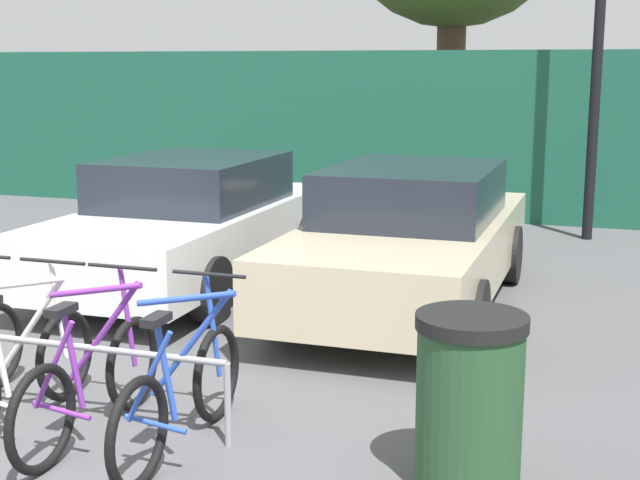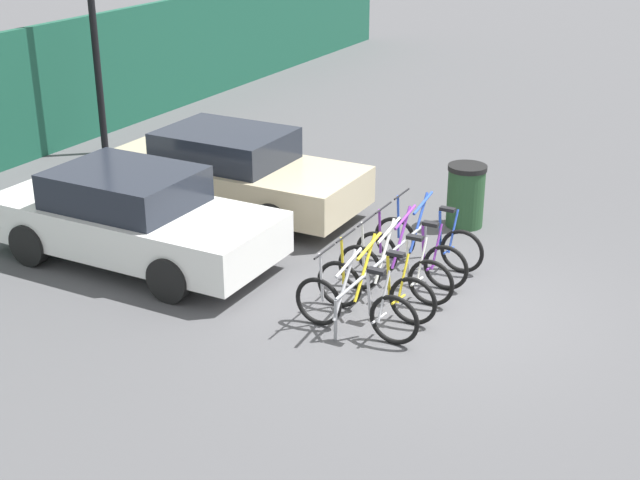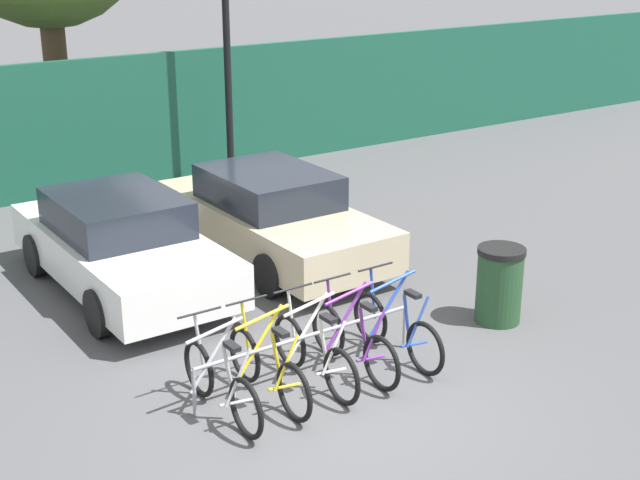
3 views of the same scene
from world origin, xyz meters
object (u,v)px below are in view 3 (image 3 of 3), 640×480
(bicycle_purple, at_px, (354,342))
(car_beige, at_px, (272,215))
(bicycle_yellow, at_px, (268,369))
(car_white, at_px, (121,244))
(bike_rack, at_px, (307,342))
(bicycle_silver, at_px, (221,384))
(bicycle_blue, at_px, (397,329))
(trash_bin, at_px, (499,284))
(bicycle_white, at_px, (315,354))

(bicycle_purple, distance_m, car_beige, 4.02)
(bicycle_yellow, xyz_separation_m, car_white, (-0.08, 3.91, 0.31))
(bicycle_purple, bearing_deg, bicycle_yellow, 179.18)
(bike_rack, xyz_separation_m, bicycle_purple, (0.55, -0.15, -0.10))
(bicycle_silver, bearing_deg, bicycle_yellow, 2.96)
(bicycle_blue, xyz_separation_m, trash_bin, (1.78, 0.06, 0.14))
(bicycle_blue, bearing_deg, bike_rack, 172.39)
(bicycle_silver, relative_size, bicycle_white, 1.00)
(trash_bin, bearing_deg, car_beige, 107.85)
(bike_rack, height_order, car_beige, car_beige)
(trash_bin, bearing_deg, bike_rack, 178.38)
(bicycle_silver, bearing_deg, bicycle_white, 2.96)
(trash_bin, bearing_deg, bicycle_white, -178.76)
(bike_rack, xyz_separation_m, car_white, (-0.69, 3.76, 0.22))
(bike_rack, distance_m, bicycle_blue, 1.21)
(bicycle_silver, height_order, bicycle_blue, same)
(bicycle_white, bearing_deg, bicycle_yellow, -176.23)
(bicycle_yellow, distance_m, bicycle_blue, 1.81)
(bicycle_white, xyz_separation_m, trash_bin, (2.98, 0.06, 0.14))
(bicycle_silver, bearing_deg, bike_rack, 10.03)
(bicycle_white, height_order, bicycle_purple, same)
(bike_rack, height_order, bicycle_blue, bicycle_blue)
(car_white, height_order, trash_bin, car_white)
(bicycle_yellow, distance_m, car_white, 3.92)
(bike_rack, relative_size, trash_bin, 2.86)
(bike_rack, xyz_separation_m, bicycle_silver, (-1.20, -0.15, -0.10))
(bicycle_yellow, xyz_separation_m, bicycle_blue, (1.81, 0.00, 0.00))
(bicycle_white, relative_size, trash_bin, 1.66)
(bicycle_blue, distance_m, car_beige, 3.87)
(bicycle_yellow, distance_m, bicycle_purple, 1.17)
(bicycle_silver, xyz_separation_m, bicycle_white, (1.20, 0.00, 0.00))
(bike_rack, relative_size, bicycle_purple, 1.72)
(bicycle_purple, relative_size, car_white, 0.39)
(bicycle_yellow, height_order, trash_bin, bicycle_yellow)
(bike_rack, bearing_deg, bicycle_yellow, -166.40)
(bicycle_white, height_order, car_white, car_white)
(bicycle_purple, height_order, car_beige, car_beige)
(car_white, bearing_deg, bicycle_white, -79.95)
(bicycle_yellow, distance_m, trash_bin, 3.60)
(bike_rack, distance_m, bicycle_purple, 0.58)
(bicycle_white, xyz_separation_m, car_beige, (1.77, 3.81, 0.31))
(bicycle_white, bearing_deg, bicycle_purple, 3.77)
(trash_bin, bearing_deg, bicycle_blue, -177.93)
(bike_rack, distance_m, bicycle_white, 0.18)
(bicycle_yellow, relative_size, bicycle_blue, 1.00)
(bicycle_silver, xyz_separation_m, bicycle_purple, (1.75, 0.00, 0.00))
(bicycle_silver, relative_size, bicycle_blue, 1.00)
(bike_rack, xyz_separation_m, bicycle_blue, (1.20, -0.15, -0.10))
(bike_rack, xyz_separation_m, bicycle_yellow, (-0.61, -0.15, -0.10))
(bicycle_purple, relative_size, trash_bin, 1.66)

